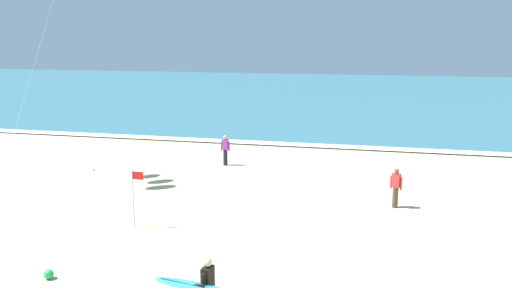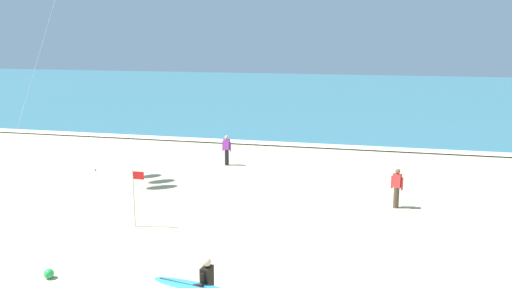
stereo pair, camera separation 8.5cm
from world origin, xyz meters
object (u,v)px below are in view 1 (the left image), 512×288
(bystander_purple_top, at_px, (225,150))
(beach_ball, at_px, (49,274))
(surfer_lead, at_px, (204,288))
(lifeguard_flag, at_px, (134,193))
(bystander_red_top, at_px, (396,188))

(bystander_purple_top, relative_size, beach_ball, 5.68)
(surfer_lead, relative_size, lifeguard_flag, 1.14)
(bystander_purple_top, bearing_deg, surfer_lead, -75.22)
(lifeguard_flag, distance_m, beach_ball, 4.44)
(bystander_red_top, relative_size, beach_ball, 5.68)
(bystander_purple_top, xyz_separation_m, beach_ball, (-1.11, -13.61, -0.67))
(bystander_purple_top, xyz_separation_m, bystander_red_top, (8.47, -5.04, 0.00))
(bystander_red_top, distance_m, beach_ball, 12.88)
(surfer_lead, bearing_deg, beach_ball, 164.29)
(surfer_lead, bearing_deg, lifeguard_flag, 128.42)
(bystander_red_top, bearing_deg, surfer_lead, -114.22)
(surfer_lead, bearing_deg, bystander_purple_top, 104.78)
(bystander_purple_top, distance_m, beach_ball, 13.68)
(bystander_purple_top, bearing_deg, lifeguard_flag, -93.29)
(bystander_purple_top, bearing_deg, beach_ball, -94.67)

